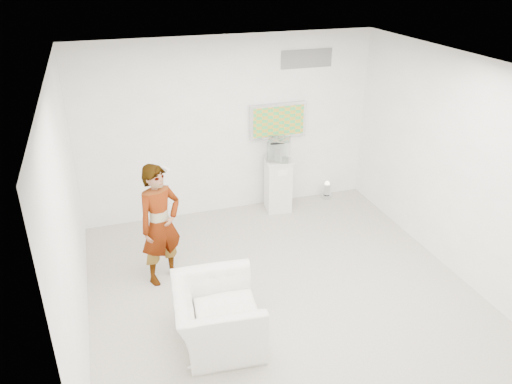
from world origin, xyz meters
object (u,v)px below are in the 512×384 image
armchair (217,315)px  floor_uplight (327,190)px  tv (278,121)px  pedestal (278,184)px  person (160,225)px

armchair → floor_uplight: 4.18m
tv → floor_uplight: tv is taller
floor_uplight → tv: bearing=172.8°
tv → armchair: size_ratio=0.90×
pedestal → floor_uplight: pedestal is taller
pedestal → person: bearing=-146.3°
armchair → person: bearing=21.4°
tv → pedestal: tv is taller
armchair → pedestal: (1.82, 2.92, 0.11)m
armchair → floor_uplight: armchair is taller
person → tv: bearing=11.5°
pedestal → tv: bearing=74.8°
person → armchair: person is taller
tv → armchair: tv is taller
person → floor_uplight: size_ratio=5.44×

